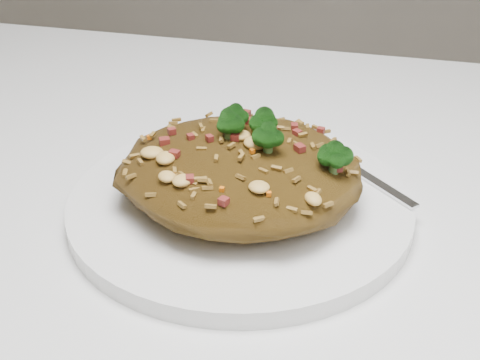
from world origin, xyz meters
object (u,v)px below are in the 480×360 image
dining_table (360,336)px  plate (240,204)px  fork (351,167)px  fried_rice (241,162)px

dining_table → plate: plate is taller
plate → dining_table: bearing=-9.8°
plate → fork: (0.08, 0.06, 0.01)m
plate → fork: fork is taller
fried_rice → plate: bearing=-155.4°
dining_table → fork: 0.14m
fried_rice → dining_table: bearing=-9.9°
dining_table → fried_rice: bearing=170.1°
dining_table → fried_rice: 0.17m
plate → fried_rice: size_ratio=1.43×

